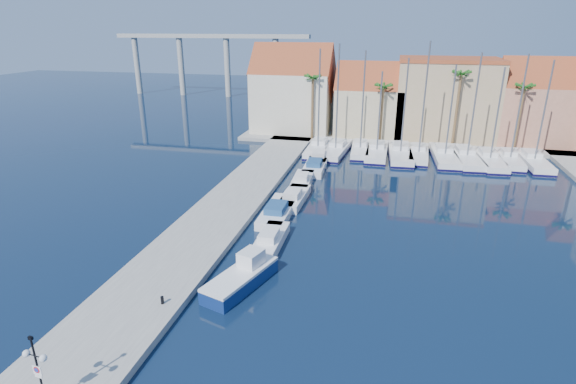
% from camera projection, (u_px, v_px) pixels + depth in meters
% --- Properties ---
extents(ground, '(260.00, 260.00, 0.00)m').
position_uv_depth(ground, '(285.00, 307.00, 27.81)').
color(ground, black).
rests_on(ground, ground).
extents(quay_west, '(6.00, 77.00, 0.50)m').
position_uv_depth(quay_west, '(225.00, 209.00, 41.97)').
color(quay_west, gray).
rests_on(quay_west, ground).
extents(shore_north, '(54.00, 16.00, 0.50)m').
position_uv_depth(shore_north, '(420.00, 136.00, 69.37)').
color(shore_north, gray).
rests_on(shore_north, ground).
extents(lamp_post, '(1.25, 0.42, 3.69)m').
position_uv_depth(lamp_post, '(36.00, 361.00, 19.22)').
color(lamp_post, black).
rests_on(lamp_post, quay_west).
extents(bollard, '(0.20, 0.20, 0.49)m').
position_uv_depth(bollard, '(162.00, 300.00, 27.24)').
color(bollard, black).
rests_on(bollard, quay_west).
extents(fishing_boat, '(3.81, 6.39, 2.12)m').
position_uv_depth(fishing_boat, '(242.00, 276.00, 29.89)').
color(fishing_boat, navy).
rests_on(fishing_boat, ground).
extents(motorboat_west_0, '(1.94, 5.87, 1.40)m').
position_uv_depth(motorboat_west_0, '(270.00, 239.00, 35.48)').
color(motorboat_west_0, white).
rests_on(motorboat_west_0, ground).
extents(motorboat_west_1, '(2.45, 7.43, 1.40)m').
position_uv_depth(motorboat_west_1, '(278.00, 211.00, 40.91)').
color(motorboat_west_1, white).
rests_on(motorboat_west_1, ground).
extents(motorboat_west_2, '(2.21, 6.46, 1.40)m').
position_uv_depth(motorboat_west_2, '(294.00, 197.00, 44.14)').
color(motorboat_west_2, white).
rests_on(motorboat_west_2, ground).
extents(motorboat_west_3, '(2.30, 6.19, 1.40)m').
position_uv_depth(motorboat_west_3, '(302.00, 180.00, 48.98)').
color(motorboat_west_3, white).
rests_on(motorboat_west_3, ground).
extents(motorboat_west_4, '(2.63, 7.38, 1.40)m').
position_uv_depth(motorboat_west_4, '(315.00, 166.00, 54.04)').
color(motorboat_west_4, white).
rests_on(motorboat_west_4, ground).
extents(motorboat_west_5, '(2.99, 7.40, 1.40)m').
position_uv_depth(motorboat_west_5, '(319.00, 156.00, 57.89)').
color(motorboat_west_5, white).
rests_on(motorboat_west_5, ground).
extents(sailboat_0, '(2.65, 9.99, 13.63)m').
position_uv_depth(sailboat_0, '(319.00, 148.00, 61.75)').
color(sailboat_0, white).
rests_on(sailboat_0, ground).
extents(sailboat_1, '(3.49, 10.18, 14.29)m').
position_uv_depth(sailboat_1, '(336.00, 149.00, 60.77)').
color(sailboat_1, white).
rests_on(sailboat_1, ground).
extents(sailboat_2, '(2.74, 8.85, 13.47)m').
position_uv_depth(sailboat_2, '(360.00, 149.00, 60.90)').
color(sailboat_2, white).
rests_on(sailboat_2, ground).
extents(sailboat_3, '(2.77, 10.14, 11.02)m').
position_uv_depth(sailboat_3, '(377.00, 151.00, 60.01)').
color(sailboat_3, white).
rests_on(sailboat_3, ground).
extents(sailboat_4, '(3.49, 10.97, 12.69)m').
position_uv_depth(sailboat_4, '(400.00, 153.00, 59.22)').
color(sailboat_4, white).
rests_on(sailboat_4, ground).
extents(sailboat_5, '(2.88, 9.15, 14.68)m').
position_uv_depth(sailboat_5, '(419.00, 153.00, 58.79)').
color(sailboat_5, white).
rests_on(sailboat_5, ground).
extents(sailboat_6, '(3.30, 10.87, 12.01)m').
position_uv_depth(sailboat_6, '(444.00, 155.00, 58.12)').
color(sailboat_6, white).
rests_on(sailboat_6, ground).
extents(sailboat_7, '(3.75, 11.11, 13.43)m').
position_uv_depth(sailboat_7, '(466.00, 157.00, 57.43)').
color(sailboat_7, white).
rests_on(sailboat_7, ground).
extents(sailboat_8, '(3.22, 10.08, 11.86)m').
position_uv_depth(sailboat_8, '(489.00, 160.00, 56.30)').
color(sailboat_8, white).
rests_on(sailboat_8, ground).
extents(sailboat_9, '(2.47, 8.78, 13.34)m').
position_uv_depth(sailboat_9, '(509.00, 159.00, 56.44)').
color(sailboat_9, white).
rests_on(sailboat_9, ground).
extents(sailboat_10, '(2.84, 9.86, 12.71)m').
position_uv_depth(sailboat_10, '(533.00, 161.00, 55.81)').
color(sailboat_10, white).
rests_on(sailboat_10, ground).
extents(building_0, '(12.30, 9.00, 13.50)m').
position_uv_depth(building_0, '(293.00, 92.00, 70.56)').
color(building_0, beige).
rests_on(building_0, shore_north).
extents(building_1, '(10.30, 8.00, 11.00)m').
position_uv_depth(building_1, '(370.00, 103.00, 68.41)').
color(building_1, tan).
rests_on(building_1, shore_north).
extents(building_2, '(14.20, 10.20, 11.50)m').
position_uv_depth(building_2, '(446.00, 98.00, 66.63)').
color(building_2, tan).
rests_on(building_2, shore_north).
extents(building_3, '(10.30, 8.00, 12.00)m').
position_uv_depth(building_3, '(535.00, 105.00, 63.29)').
color(building_3, '#B5755C').
rests_on(building_3, shore_north).
extents(palm_0, '(2.60, 2.60, 10.15)m').
position_uv_depth(palm_0, '(313.00, 80.00, 64.24)').
color(palm_0, brown).
rests_on(palm_0, shore_north).
extents(palm_1, '(2.60, 2.60, 9.15)m').
position_uv_depth(palm_1, '(383.00, 88.00, 62.43)').
color(palm_1, brown).
rests_on(palm_1, shore_north).
extents(palm_2, '(2.60, 2.60, 11.15)m').
position_uv_depth(palm_2, '(461.00, 76.00, 59.63)').
color(palm_2, brown).
rests_on(palm_2, shore_north).
extents(palm_3, '(2.60, 2.60, 9.65)m').
position_uv_depth(palm_3, '(524.00, 89.00, 58.41)').
color(palm_3, brown).
rests_on(palm_3, shore_north).
extents(viaduct, '(48.00, 2.20, 14.45)m').
position_uv_depth(viaduct, '(207.00, 53.00, 107.41)').
color(viaduct, '#9E9E99').
rests_on(viaduct, ground).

